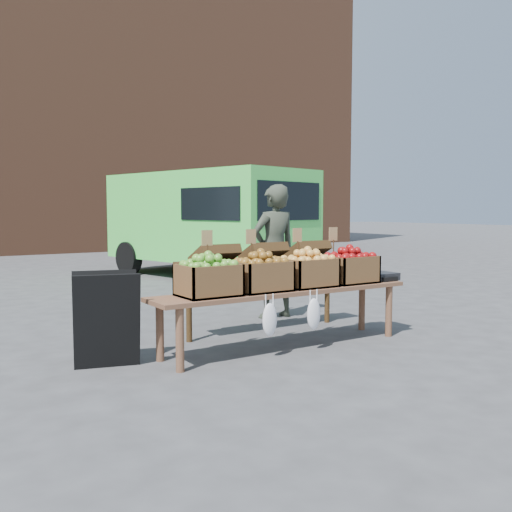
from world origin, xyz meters
TOP-DOWN VIEW (x-y plane):
  - ground at (0.00, 0.00)m, footprint 80.00×80.00m
  - brick_building at (0.00, 15.00)m, footprint 24.00×4.00m
  - delivery_van at (1.42, 5.62)m, footprint 3.05×4.90m
  - vendor at (0.01, 1.31)m, footprint 0.60×0.40m
  - chalkboard_sign at (-2.44, 0.28)m, footprint 0.60×0.43m
  - back_table at (-0.55, 0.72)m, footprint 2.10×0.44m
  - display_bench at (-0.79, -0.00)m, footprint 2.70×0.56m
  - crate_golden_apples at (-1.61, -0.00)m, footprint 0.50×0.40m
  - crate_russet_pears at (-1.06, -0.00)m, footprint 0.50×0.40m
  - crate_red_apples at (-0.51, -0.00)m, footprint 0.50×0.40m
  - crate_green_apples at (0.04, -0.00)m, footprint 0.50×0.40m
  - weighing_scale at (0.46, -0.00)m, footprint 0.34×0.30m

SIDE VIEW (x-z plane):
  - ground at x=0.00m, z-range 0.00..0.00m
  - display_bench at x=-0.79m, z-range 0.00..0.57m
  - chalkboard_sign at x=-2.44m, z-range 0.00..0.82m
  - back_table at x=-0.55m, z-range 0.00..1.04m
  - weighing_scale at x=0.46m, z-range 0.57..0.65m
  - crate_golden_apples at x=-1.61m, z-range 0.57..0.85m
  - crate_russet_pears at x=-1.06m, z-range 0.57..0.85m
  - crate_red_apples at x=-0.51m, z-range 0.57..0.85m
  - crate_green_apples at x=0.04m, z-range 0.57..0.85m
  - vendor at x=0.01m, z-range 0.00..1.63m
  - delivery_van at x=1.42m, z-range 0.00..2.04m
  - brick_building at x=0.00m, z-range 0.00..10.00m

